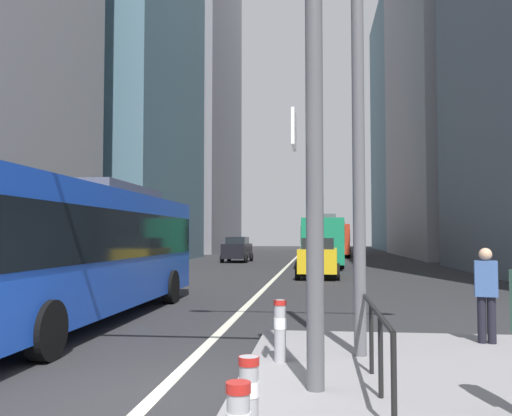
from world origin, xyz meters
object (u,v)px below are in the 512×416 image
object	(u,v)px
car_receding_far	(334,245)
car_oncoming_far	(237,249)
city_bus_blue_oncoming	(79,245)
bollard_back	(280,327)
pedestrian_walking	(486,290)
city_bus_red_receding	(320,239)
traffic_signal_gantry	(147,77)
bollard_right	(249,394)
city_bus_red_distant	(335,238)
street_lamp_post	(357,37)
car_oncoming_mid	(238,246)
car_receding_near	(319,257)

from	to	relation	value
car_receding_far	car_oncoming_far	world-z (taller)	same
city_bus_blue_oncoming	bollard_back	size ratio (longest dim) A/B	12.95
car_receding_far	pedestrian_walking	distance (m)	55.00
pedestrian_walking	city_bus_red_receding	bearing A→B (deg)	95.94
city_bus_red_receding	car_oncoming_far	distance (m)	8.02
traffic_signal_gantry	bollard_back	bearing A→B (deg)	42.06
city_bus_blue_oncoming	city_bus_red_receding	xyz separation A→B (m)	(5.75, 25.04, -0.00)
city_bus_blue_oncoming	car_oncoming_far	size ratio (longest dim) A/B	2.80
car_oncoming_far	bollard_right	distance (m)	37.60
city_bus_red_distant	car_oncoming_far	distance (m)	15.29
city_bus_blue_oncoming	street_lamp_post	distance (m)	8.01
car_receding_far	traffic_signal_gantry	size ratio (longest dim) A/B	0.72
city_bus_red_receding	traffic_signal_gantry	size ratio (longest dim) A/B	1.77
car_oncoming_mid	car_receding_far	bearing A→B (deg)	40.32
street_lamp_post	city_bus_red_distant	bearing A→B (deg)	88.69
car_receding_near	car_oncoming_far	distance (m)	16.63
city_bus_blue_oncoming	bollard_back	bearing A→B (deg)	-39.11
city_bus_red_receding	car_oncoming_mid	distance (m)	20.86
car_oncoming_mid	car_receding_near	bearing A→B (deg)	-74.37
car_receding_near	bollard_back	size ratio (longest dim) A/B	4.86
city_bus_red_distant	bollard_right	distance (m)	50.26
bollard_right	traffic_signal_gantry	bearing A→B (deg)	131.80
car_receding_far	car_oncoming_far	bearing A→B (deg)	-109.48
city_bus_blue_oncoming	car_oncoming_mid	bearing A→B (deg)	93.44
street_lamp_post	bollard_back	size ratio (longest dim) A/B	8.63
traffic_signal_gantry	bollard_back	world-z (taller)	traffic_signal_gantry
car_oncoming_mid	street_lamp_post	distance (m)	48.69
city_bus_red_receding	car_oncoming_far	size ratio (longest dim) A/B	2.69
city_bus_red_distant	car_receding_far	world-z (taller)	city_bus_red_distant
city_bus_red_receding	street_lamp_post	world-z (taller)	street_lamp_post
city_bus_blue_oncoming	car_oncoming_far	world-z (taller)	city_bus_blue_oncoming
car_oncoming_mid	street_lamp_post	size ratio (longest dim) A/B	0.52
car_oncoming_mid	car_oncoming_far	xyz separation A→B (m)	(2.02, -14.30, 0.00)
car_receding_far	street_lamp_post	size ratio (longest dim) A/B	0.58
car_receding_far	traffic_signal_gantry	bearing A→B (deg)	-93.96
city_bus_red_receding	car_receding_near	world-z (taller)	city_bus_red_receding
car_receding_far	bollard_back	world-z (taller)	car_receding_far
city_bus_blue_oncoming	car_oncoming_mid	size ratio (longest dim) A/B	2.88
bollard_back	pedestrian_walking	bearing A→B (deg)	27.20
city_bus_red_receding	street_lamp_post	size ratio (longest dim) A/B	1.44
city_bus_red_receding	traffic_signal_gantry	bearing A→B (deg)	-94.36
city_bus_red_receding	car_oncoming_mid	bearing A→B (deg)	113.79
pedestrian_walking	bollard_back	bearing A→B (deg)	-152.80
city_bus_blue_oncoming	bollard_right	world-z (taller)	city_bus_blue_oncoming
city_bus_red_distant	car_oncoming_mid	size ratio (longest dim) A/B	2.81
car_oncoming_far	pedestrian_walking	size ratio (longest dim) A/B	2.55
bollard_back	car_receding_far	bearing A→B (deg)	87.59
city_bus_red_receding	bollard_right	bearing A→B (deg)	-91.34
car_oncoming_far	city_bus_red_distant	bearing A→B (deg)	58.44
car_oncoming_mid	pedestrian_walking	bearing A→B (deg)	-76.37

